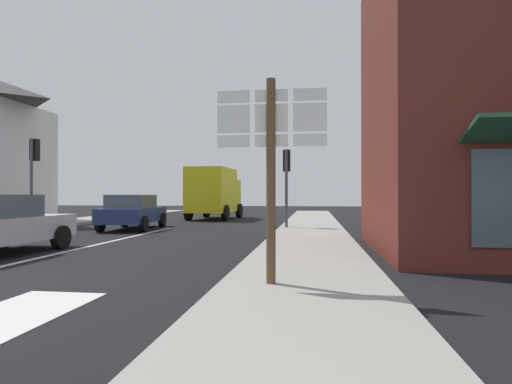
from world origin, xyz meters
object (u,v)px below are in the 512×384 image
(route_sign_post, at_px, (271,159))
(traffic_light_near_left, at_px, (34,163))
(sedan_far, at_px, (133,211))
(delivery_truck, at_px, (214,192))
(traffic_light_near_right, at_px, (287,171))

(route_sign_post, xyz_separation_m, traffic_light_near_left, (-10.83, 9.64, 0.79))
(sedan_far, bearing_deg, delivery_truck, 78.15)
(delivery_truck, relative_size, route_sign_post, 1.60)
(traffic_light_near_left, bearing_deg, sedan_far, 16.02)
(delivery_truck, relative_size, traffic_light_near_right, 1.53)
(sedan_far, bearing_deg, route_sign_post, -56.88)
(route_sign_post, bearing_deg, sedan_far, 123.12)
(sedan_far, height_order, traffic_light_near_right, traffic_light_near_right)
(route_sign_post, bearing_deg, delivery_truck, 106.06)
(route_sign_post, distance_m, traffic_light_near_left, 14.52)
(traffic_light_near_right, bearing_deg, delivery_truck, 123.18)
(delivery_truck, xyz_separation_m, traffic_light_near_left, (-5.47, -8.96, 1.15))
(delivery_truck, distance_m, traffic_light_near_right, 8.93)
(traffic_light_near_left, bearing_deg, delivery_truck, 58.57)
(traffic_light_near_right, bearing_deg, sedan_far, -176.32)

